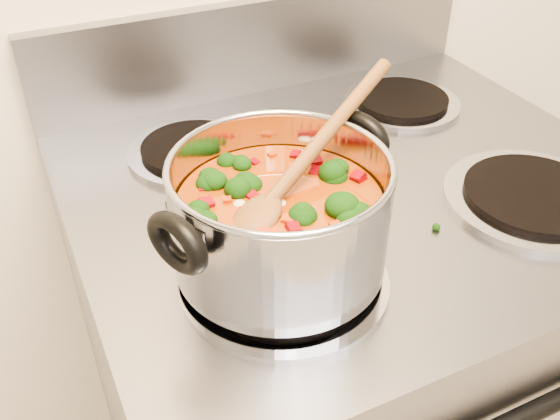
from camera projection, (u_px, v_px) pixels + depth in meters
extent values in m
cube|color=gray|center=(337.00, 380.00, 1.17)|extent=(0.80, 0.69, 0.92)
cube|color=gray|center=(261.00, 45.00, 1.09)|extent=(0.80, 0.03, 0.16)
cylinder|color=#A5A5AD|center=(284.00, 280.00, 0.72)|extent=(0.24, 0.24, 0.01)
cylinder|color=black|center=(284.00, 275.00, 0.71)|extent=(0.19, 0.19, 0.01)
cylinder|color=#A5A5AD|center=(534.00, 199.00, 0.85)|extent=(0.24, 0.24, 0.01)
cylinder|color=black|center=(535.00, 194.00, 0.84)|extent=(0.19, 0.19, 0.01)
cylinder|color=#A5A5AD|center=(194.00, 152.00, 0.94)|extent=(0.20, 0.20, 0.01)
cylinder|color=black|center=(193.00, 148.00, 0.94)|extent=(0.16, 0.16, 0.01)
cylinder|color=#A5A5AD|center=(401.00, 103.00, 1.07)|extent=(0.20, 0.20, 0.01)
cylinder|color=black|center=(402.00, 99.00, 1.07)|extent=(0.16, 0.16, 0.01)
cylinder|color=#A3A4AB|center=(280.00, 215.00, 0.69)|extent=(0.24, 0.24, 0.13)
torus|color=#A3A4AB|center=(280.00, 166.00, 0.65)|extent=(0.24, 0.24, 0.01)
cylinder|color=#81320B|center=(280.00, 230.00, 0.70)|extent=(0.22, 0.22, 0.09)
torus|color=black|center=(177.00, 243.00, 0.58)|extent=(0.05, 0.08, 0.08)
torus|color=black|center=(361.00, 136.00, 0.74)|extent=(0.05, 0.08, 0.08)
ellipsoid|color=black|center=(208.00, 190.00, 0.69)|extent=(0.04, 0.04, 0.03)
ellipsoid|color=black|center=(197.00, 219.00, 0.64)|extent=(0.04, 0.04, 0.03)
ellipsoid|color=black|center=(335.00, 163.00, 0.73)|extent=(0.04, 0.04, 0.03)
ellipsoid|color=black|center=(208.00, 206.00, 0.66)|extent=(0.04, 0.04, 0.03)
ellipsoid|color=black|center=(216.00, 209.00, 0.66)|extent=(0.04, 0.04, 0.03)
ellipsoid|color=black|center=(207.00, 175.00, 0.71)|extent=(0.04, 0.04, 0.03)
ellipsoid|color=black|center=(206.00, 216.00, 0.65)|extent=(0.04, 0.04, 0.03)
ellipsoid|color=black|center=(294.00, 161.00, 0.73)|extent=(0.04, 0.04, 0.03)
ellipsoid|color=black|center=(325.00, 209.00, 0.66)|extent=(0.04, 0.04, 0.03)
ellipsoid|color=#810406|center=(227.00, 200.00, 0.67)|extent=(0.01, 0.01, 0.01)
ellipsoid|color=#810406|center=(284.00, 188.00, 0.69)|extent=(0.01, 0.01, 0.01)
ellipsoid|color=#810406|center=(258.00, 159.00, 0.74)|extent=(0.01, 0.01, 0.01)
ellipsoid|color=#810406|center=(249.00, 180.00, 0.70)|extent=(0.01, 0.01, 0.01)
ellipsoid|color=#810406|center=(307.00, 204.00, 0.66)|extent=(0.01, 0.01, 0.01)
ellipsoid|color=#810406|center=(320.00, 196.00, 0.68)|extent=(0.01, 0.01, 0.01)
ellipsoid|color=#810406|center=(251.00, 219.00, 0.64)|extent=(0.01, 0.01, 0.01)
ellipsoid|color=#810406|center=(222.00, 191.00, 0.68)|extent=(0.01, 0.01, 0.01)
ellipsoid|color=#810406|center=(244.00, 219.00, 0.64)|extent=(0.01, 0.01, 0.01)
ellipsoid|color=#810406|center=(279.00, 179.00, 0.70)|extent=(0.01, 0.01, 0.01)
ellipsoid|color=#810406|center=(346.00, 217.00, 0.65)|extent=(0.01, 0.01, 0.01)
ellipsoid|color=#810406|center=(329.00, 200.00, 0.67)|extent=(0.01, 0.01, 0.01)
ellipsoid|color=#810406|center=(346.00, 225.00, 0.63)|extent=(0.01, 0.01, 0.01)
ellipsoid|color=#AE2D09|center=(315.00, 164.00, 0.73)|extent=(0.01, 0.01, 0.01)
ellipsoid|color=#AE2D09|center=(277.00, 221.00, 0.64)|extent=(0.01, 0.01, 0.01)
ellipsoid|color=#AE2D09|center=(244.00, 196.00, 0.68)|extent=(0.01, 0.01, 0.01)
ellipsoid|color=#AE2D09|center=(309.00, 175.00, 0.71)|extent=(0.01, 0.01, 0.01)
ellipsoid|color=#AE2D09|center=(331.00, 191.00, 0.68)|extent=(0.01, 0.01, 0.01)
ellipsoid|color=#AE2D09|center=(332.00, 185.00, 0.69)|extent=(0.01, 0.01, 0.01)
ellipsoid|color=#AE2D09|center=(340.00, 206.00, 0.66)|extent=(0.01, 0.01, 0.01)
ellipsoid|color=#AE2D09|center=(328.00, 226.00, 0.63)|extent=(0.01, 0.01, 0.01)
ellipsoid|color=#AE2D09|center=(256.00, 201.00, 0.67)|extent=(0.01, 0.01, 0.01)
ellipsoid|color=#AE2D09|center=(249.00, 174.00, 0.71)|extent=(0.01, 0.01, 0.01)
ellipsoid|color=#CEBE8E|center=(300.00, 159.00, 0.74)|extent=(0.02, 0.02, 0.01)
ellipsoid|color=#CEBE8E|center=(308.00, 201.00, 0.67)|extent=(0.02, 0.02, 0.01)
ellipsoid|color=#CEBE8E|center=(344.00, 233.00, 0.62)|extent=(0.02, 0.02, 0.01)
ellipsoid|color=#CEBE8E|center=(269.00, 187.00, 0.69)|extent=(0.02, 0.02, 0.01)
ellipsoid|color=#CEBE8E|center=(299.00, 175.00, 0.71)|extent=(0.02, 0.02, 0.01)
ellipsoid|color=#CEBE8E|center=(324.00, 211.00, 0.65)|extent=(0.02, 0.02, 0.01)
ellipsoid|color=#CEBE8E|center=(304.00, 181.00, 0.70)|extent=(0.02, 0.02, 0.01)
ellipsoid|color=#CEBE8E|center=(252.00, 208.00, 0.66)|extent=(0.02, 0.02, 0.01)
ellipsoid|color=brown|center=(254.00, 220.00, 0.64)|extent=(0.09, 0.08, 0.04)
cylinder|color=brown|center=(325.00, 136.00, 0.70)|extent=(0.24, 0.14, 0.10)
ellipsoid|color=black|center=(348.00, 391.00, 0.59)|extent=(0.01, 0.01, 0.01)
ellipsoid|color=black|center=(179.00, 205.00, 0.83)|extent=(0.01, 0.01, 0.01)
ellipsoid|color=black|center=(447.00, 276.00, 0.72)|extent=(0.01, 0.01, 0.01)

